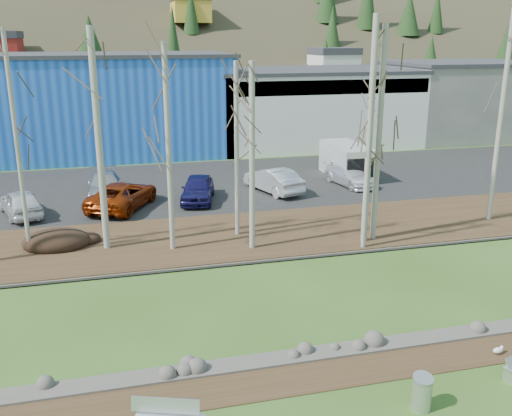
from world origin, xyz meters
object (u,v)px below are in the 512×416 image
object	(u,v)px
seagull	(498,350)
car_1	(123,195)
litter_bin	(422,394)
car_4	(273,180)
car_0	(21,203)
van_white	(348,162)
car_2	(105,185)
car_3	(198,189)
car_5	(350,175)

from	to	relation	value
seagull	car_1	world-z (taller)	car_1
litter_bin	seagull	xyz separation A→B (m)	(3.77, 1.84, -0.30)
car_4	seagull	bearing A→B (deg)	76.52
car_0	van_white	size ratio (longest dim) A/B	0.82
car_1	van_white	world-z (taller)	van_white
car_1	car_2	bearing A→B (deg)	-43.82
van_white	car_1	bearing A→B (deg)	-165.73
litter_bin	van_white	world-z (taller)	van_white
car_2	van_white	size ratio (longest dim) A/B	0.94
car_3	car_5	size ratio (longest dim) A/B	1.01
car_0	van_white	distance (m)	21.24
car_0	car_2	size ratio (longest dim) A/B	0.87
litter_bin	car_4	size ratio (longest dim) A/B	0.19
litter_bin	van_white	size ratio (longest dim) A/B	0.17
litter_bin	car_5	world-z (taller)	car_5
car_2	litter_bin	bearing A→B (deg)	-72.28
car_0	car_1	xyz separation A→B (m)	(5.47, 0.13, 0.03)
litter_bin	car_3	size ratio (longest dim) A/B	0.20
seagull	van_white	xyz separation A→B (m)	(4.49, 22.56, 1.12)
litter_bin	car_1	xyz separation A→B (m)	(-7.17, 20.77, 0.44)
seagull	car_5	bearing A→B (deg)	72.44
car_3	car_5	xyz separation A→B (m)	(10.40, 1.36, -0.12)
car_3	car_4	xyz separation A→B (m)	(4.96, 0.86, 0.01)
seagull	van_white	world-z (taller)	van_white
car_5	van_white	world-z (taller)	van_white
van_white	car_4	bearing A→B (deg)	-157.45
car_1	car_4	world-z (taller)	car_4
car_0	car_3	bearing A→B (deg)	164.46
litter_bin	seagull	world-z (taller)	litter_bin
car_5	car_2	bearing A→B (deg)	165.90
car_5	car_1	bearing A→B (deg)	176.48
car_2	van_white	bearing A→B (deg)	1.49
car_3	car_1	bearing A→B (deg)	-161.33
car_0	car_2	distance (m)	5.36
car_0	van_white	world-z (taller)	van_white
seagull	car_3	size ratio (longest dim) A/B	0.09
seagull	car_1	distance (m)	21.87
car_4	van_white	distance (m)	6.52
car_0	car_5	world-z (taller)	car_0
seagull	car_2	xyz separation A→B (m)	(-11.93, 21.74, 0.70)
car_5	van_white	xyz separation A→B (m)	(0.63, 1.90, 0.50)
car_0	litter_bin	bearing A→B (deg)	103.02
seagull	car_4	size ratio (longest dim) A/B	0.09
car_5	van_white	size ratio (longest dim) A/B	0.84
car_1	car_4	bearing A→B (deg)	-145.70
car_1	van_white	size ratio (longest dim) A/B	1.03
seagull	car_0	distance (m)	24.96
car_1	car_2	size ratio (longest dim) A/B	1.10
car_2	van_white	world-z (taller)	van_white
seagull	car_1	bearing A→B (deg)	113.06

